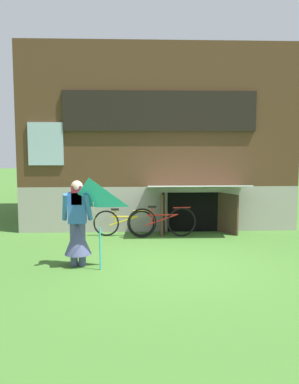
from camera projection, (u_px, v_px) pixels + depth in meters
The scene contains 6 objects.
ground_plane at pixel (170, 263), 8.73m from camera, with size 60.00×60.00×0.00m, color #3D6B28.
log_house at pixel (155, 138), 13.65m from camera, with size 7.44×5.63×4.97m.
person at pixel (78, 230), 8.45m from camera, with size 0.61×0.53×1.67m.
kite at pixel (89, 200), 7.91m from camera, with size 0.98×0.88×1.69m.
bicycle_red at pixel (162, 222), 11.03m from camera, with size 1.75×0.21×0.80m.
bicycle_yellow at pixel (124, 223), 11.14m from camera, with size 1.56×0.14×0.71m.
Camera 1 is at (-0.81, -8.48, 2.44)m, focal length 41.02 mm.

